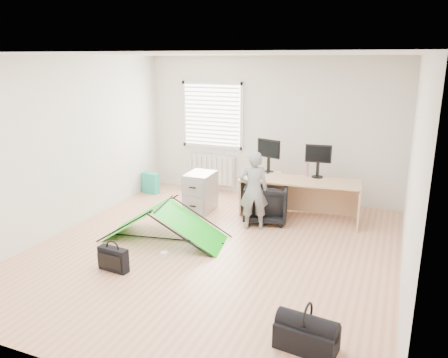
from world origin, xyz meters
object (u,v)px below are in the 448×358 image
at_px(thermos, 307,170).
at_px(monitor_right, 318,165).
at_px(monitor_left, 269,160).
at_px(office_chair, 266,202).
at_px(filing_cabinet, 200,192).
at_px(duffel_bag, 306,337).
at_px(kite, 164,222).
at_px(laptop_bag, 113,259).
at_px(desk, 298,199).
at_px(person, 254,190).
at_px(storage_crate, 318,202).

bearing_deg(thermos, monitor_right, -4.75).
xyz_separation_m(monitor_left, office_chair, (0.15, -0.60, -0.58)).
height_order(filing_cabinet, duffel_bag, filing_cabinet).
xyz_separation_m(filing_cabinet, monitor_right, (1.96, 0.55, 0.54)).
distance_m(kite, laptop_bag, 1.14).
height_order(desk, kite, desk).
bearing_deg(duffel_bag, monitor_right, 106.52).
relative_size(filing_cabinet, office_chair, 0.97).
bearing_deg(desk, filing_cabinet, -176.63).
relative_size(kite, laptop_bag, 4.38).
height_order(filing_cabinet, kite, filing_cabinet).
xyz_separation_m(desk, monitor_left, (-0.62, 0.27, 0.56)).
relative_size(monitor_right, person, 0.34).
bearing_deg(laptop_bag, storage_crate, 65.06).
height_order(office_chair, laptop_bag, office_chair).
height_order(monitor_right, laptop_bag, monitor_right).
bearing_deg(office_chair, person, 65.14).
bearing_deg(filing_cabinet, person, -23.04).
relative_size(person, storage_crate, 2.89).
distance_m(monitor_right, storage_crate, 0.84).
bearing_deg(monitor_left, duffel_bag, -48.29).
relative_size(storage_crate, duffel_bag, 0.76).
distance_m(filing_cabinet, person, 1.27).
height_order(kite, storage_crate, kite).
xyz_separation_m(thermos, office_chair, (-0.53, -0.62, -0.47)).
bearing_deg(desk, thermos, 72.99).
xyz_separation_m(filing_cabinet, office_chair, (1.23, -0.05, -0.02)).
xyz_separation_m(desk, laptop_bag, (-1.76, -2.79, -0.18)).
relative_size(storage_crate, laptop_bag, 1.05).
relative_size(monitor_left, kite, 0.25).
xyz_separation_m(kite, laptop_bag, (-0.11, -1.12, -0.13)).
bearing_deg(desk, kite, -140.64).
height_order(filing_cabinet, monitor_right, monitor_right).
bearing_deg(filing_cabinet, office_chair, -3.80).
bearing_deg(storage_crate, kite, -129.39).
distance_m(filing_cabinet, monitor_right, 2.10).
distance_m(monitor_left, thermos, 0.69).
distance_m(desk, thermos, 0.54).
bearing_deg(person, monitor_left, -108.91).
relative_size(filing_cabinet, thermos, 3.07).
relative_size(thermos, laptop_bag, 0.54).
xyz_separation_m(monitor_left, monitor_right, (0.87, 0.00, -0.01)).
distance_m(desk, duffel_bag, 3.53).
bearing_deg(laptop_bag, office_chair, 67.70).
bearing_deg(kite, person, 30.41).
bearing_deg(person, office_chair, -124.66).
distance_m(kite, duffel_bag, 3.07).
height_order(desk, storage_crate, desk).
distance_m(filing_cabinet, kite, 1.39).
relative_size(office_chair, duffel_bag, 1.24).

